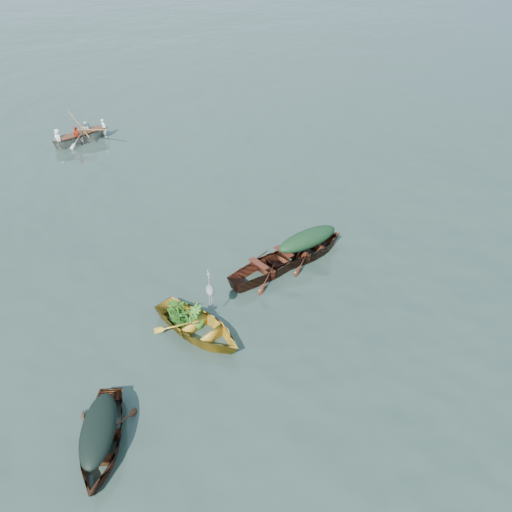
{
  "coord_description": "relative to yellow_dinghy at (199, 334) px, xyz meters",
  "views": [
    {
      "loc": [
        -1.52,
        -10.02,
        9.02
      ],
      "look_at": [
        0.95,
        2.02,
        0.5
      ],
      "focal_mm": 35.0,
      "sensor_mm": 36.0,
      "label": 1
    }
  ],
  "objects": [
    {
      "name": "ground",
      "position": [
        1.07,
        0.45,
        0.0
      ],
      "size": [
        140.0,
        140.0,
        0.0
      ],
      "primitive_type": "plane",
      "color": "#2E4037",
      "rests_on": "ground"
    },
    {
      "name": "yellow_dinghy",
      "position": [
        0.0,
        0.0,
        0.0
      ],
      "size": [
        3.28,
        3.6,
        0.94
      ],
      "primitive_type": "imported",
      "rotation": [
        0.0,
        0.0,
        0.67
      ],
      "color": "#BC7824",
      "rests_on": "ground"
    },
    {
      "name": "dark_covered_boat",
      "position": [
        -2.28,
        -2.9,
        0.0
      ],
      "size": [
        1.63,
        3.42,
        0.8
      ],
      "primitive_type": "imported",
      "rotation": [
        0.0,
        0.0,
        -0.12
      ],
      "color": "#542913",
      "rests_on": "ground"
    },
    {
      "name": "green_tarp_boat",
      "position": [
        3.72,
        2.81,
        0.0
      ],
      "size": [
        4.19,
        2.83,
        0.92
      ],
      "primitive_type": "imported",
      "rotation": [
        0.0,
        0.0,
        2.0
      ],
      "color": "#471F10",
      "rests_on": "ground"
    },
    {
      "name": "open_wooden_boat",
      "position": [
        2.43,
        2.22,
        0.0
      ],
      "size": [
        4.2,
        3.05,
        0.94
      ],
      "primitive_type": "imported",
      "rotation": [
        0.0,
        0.0,
        2.06
      ],
      "color": "#5C2C17",
      "rests_on": "ground"
    },
    {
      "name": "rowed_boat",
      "position": [
        -3.95,
        14.17,
        0.0
      ],
      "size": [
        3.91,
        3.16,
        0.91
      ],
      "primitive_type": "imported",
      "rotation": [
        0.0,
        0.0,
        2.16
      ],
      "color": "beige",
      "rests_on": "ground"
    },
    {
      "name": "dark_tarp_cover",
      "position": [
        -2.28,
        -2.9,
        0.6
      ],
      "size": [
        0.89,
        1.88,
        0.4
      ],
      "primitive_type": "ellipsoid",
      "rotation": [
        0.0,
        0.0,
        -0.12
      ],
      "color": "black",
      "rests_on": "dark_covered_boat"
    },
    {
      "name": "green_tarp_cover",
      "position": [
        3.72,
        2.81,
        0.72
      ],
      "size": [
        2.31,
        1.56,
        0.52
      ],
      "primitive_type": "ellipsoid",
      "rotation": [
        0.0,
        0.0,
        2.0
      ],
      "color": "#153417",
      "rests_on": "green_tarp_boat"
    },
    {
      "name": "thwart_benches",
      "position": [
        2.43,
        2.22,
        0.49
      ],
      "size": [
        2.16,
        1.64,
        0.04
      ],
      "primitive_type": null,
      "rotation": [
        0.0,
        0.0,
        2.06
      ],
      "color": "#44190F",
      "rests_on": "open_wooden_boat"
    },
    {
      "name": "heron",
      "position": [
        0.4,
        0.38,
        0.93
      ],
      "size": [
        0.47,
        0.49,
        0.92
      ],
      "primitive_type": null,
      "rotation": [
        0.0,
        0.0,
        0.67
      ],
      "color": "gray",
      "rests_on": "yellow_dinghy"
    },
    {
      "name": "dinghy_weeds",
      "position": [
        -0.32,
        0.45,
        0.77
      ],
      "size": [
        1.11,
        1.14,
        0.6
      ],
      "primitive_type": "imported",
      "rotation": [
        0.0,
        0.0,
        0.67
      ],
      "color": "#34681B",
      "rests_on": "yellow_dinghy"
    },
    {
      "name": "rowers",
      "position": [
        -3.95,
        14.17,
        0.84
      ],
      "size": [
        2.87,
        2.41,
        0.76
      ],
      "primitive_type": "imported",
      "rotation": [
        0.0,
        0.0,
        2.16
      ],
      "color": "white",
      "rests_on": "rowed_boat"
    },
    {
      "name": "oars",
      "position": [
        -3.95,
        14.17,
        0.49
      ],
      "size": [
        1.95,
        2.49,
        0.06
      ],
      "primitive_type": null,
      "rotation": [
        0.0,
        0.0,
        2.16
      ],
      "color": "brown",
      "rests_on": "rowed_boat"
    }
  ]
}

